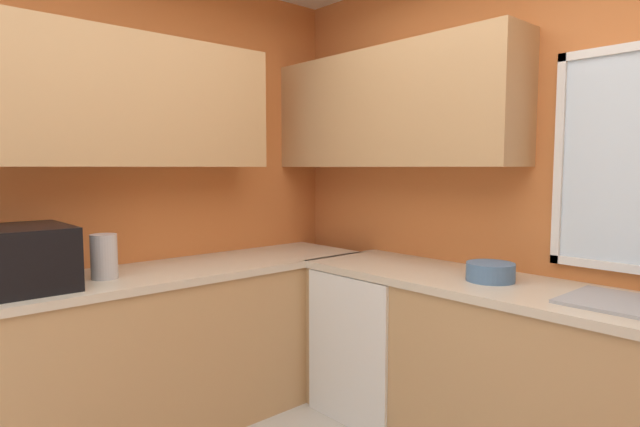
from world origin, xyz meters
name	(u,v)px	position (x,y,z in m)	size (l,w,h in m)	color
room_shell	(329,92)	(-0.35, 0.44, 1.75)	(3.69, 3.37, 2.67)	#D17238
counter_run_left	(122,359)	(-1.47, 0.00, 0.45)	(0.65, 2.98, 0.89)	tan
counter_run_back	(555,389)	(0.21, 1.32, 0.45)	(2.78, 0.65, 0.89)	tan
dishwasher	(380,340)	(-0.81, 1.29, 0.42)	(0.60, 0.60, 0.84)	white
microwave	(26,257)	(-1.47, -0.42, 1.03)	(0.48, 0.36, 0.29)	black
kettle	(104,256)	(-1.45, -0.08, 1.00)	(0.13, 0.13, 0.22)	#B7B7BC
bowl	(490,272)	(-0.13, 1.32, 0.93)	(0.23, 0.23, 0.09)	#4C7099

